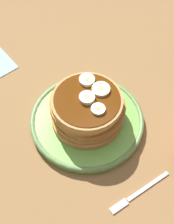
# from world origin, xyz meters

# --- Properties ---
(ground_plane) EXTENTS (1.40, 1.40, 0.03)m
(ground_plane) POSITION_xyz_m (0.00, 0.00, -0.01)
(ground_plane) COLOR olive
(plate) EXTENTS (0.23, 0.23, 0.02)m
(plate) POSITION_xyz_m (0.00, 0.00, 0.01)
(plate) COLOR #72B74C
(plate) RESTS_ON ground_plane
(pancake_stack) EXTENTS (0.15, 0.15, 0.07)m
(pancake_stack) POSITION_xyz_m (-0.00, 0.00, 0.05)
(pancake_stack) COLOR #C18546
(pancake_stack) RESTS_ON plate
(banana_slice_0) EXTENTS (0.03, 0.03, 0.01)m
(banana_slice_0) POSITION_xyz_m (0.00, -0.00, 0.09)
(banana_slice_0) COLOR #FEE7BF
(banana_slice_0) RESTS_ON pancake_stack
(banana_slice_1) EXTENTS (0.03, 0.03, 0.01)m
(banana_slice_1) POSITION_xyz_m (-0.03, 0.03, 0.09)
(banana_slice_1) COLOR #F2E8B6
(banana_slice_1) RESTS_ON pancake_stack
(banana_slice_2) EXTENTS (0.03, 0.03, 0.01)m
(banana_slice_2) POSITION_xyz_m (0.03, -0.00, 0.09)
(banana_slice_2) COLOR #EBE9BD
(banana_slice_2) RESTS_ON pancake_stack
(banana_slice_3) EXTENTS (0.04, 0.04, 0.01)m
(banana_slice_3) POSITION_xyz_m (0.00, 0.03, 0.09)
(banana_slice_3) COLOR #F9EFB7
(banana_slice_3) RESTS_ON pancake_stack
(fork) EXTENTS (0.02, 0.13, 0.01)m
(fork) POSITION_xyz_m (0.17, -0.03, 0.00)
(fork) COLOR silver
(fork) RESTS_ON ground_plane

